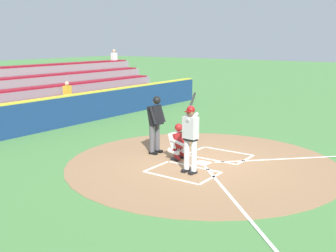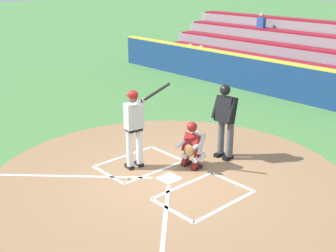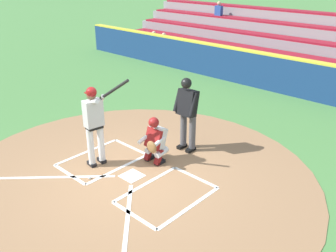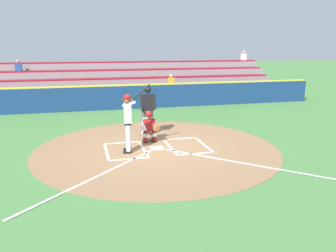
{
  "view_description": "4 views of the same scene",
  "coord_description": "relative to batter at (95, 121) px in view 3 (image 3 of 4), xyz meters",
  "views": [
    {
      "loc": [
        10.15,
        6.03,
        3.6
      ],
      "look_at": [
        -0.1,
        -1.32,
        0.95
      ],
      "focal_mm": 44.25,
      "sensor_mm": 36.0,
      "label": 1
    },
    {
      "loc": [
        -6.45,
        5.92,
        4.34
      ],
      "look_at": [
        0.2,
        -0.15,
        1.16
      ],
      "focal_mm": 46.89,
      "sensor_mm": 36.0,
      "label": 2
    },
    {
      "loc": [
        -5.28,
        4.51,
        4.27
      ],
      "look_at": [
        -0.11,
        -1.04,
        0.9
      ],
      "focal_mm": 39.42,
      "sensor_mm": 36.0,
      "label": 3
    },
    {
      "loc": [
        2.34,
        10.43,
        3.31
      ],
      "look_at": [
        -0.29,
        0.35,
        0.83
      ],
      "focal_mm": 35.93,
      "sensor_mm": 36.0,
      "label": 4
    }
  ],
  "objects": [
    {
      "name": "dirt_circle",
      "position": [
        -0.96,
        -0.18,
        -1.09
      ],
      "size": [
        8.0,
        8.0,
        0.01
      ],
      "primitive_type": "cylinder",
      "color": "#99704C",
      "rests_on": "ground"
    },
    {
      "name": "ground_plane",
      "position": [
        -0.96,
        -0.18,
        -1.1
      ],
      "size": [
        120.0,
        120.0,
        0.0
      ],
      "primitive_type": "plane",
      "color": "#4C8442"
    },
    {
      "name": "batter",
      "position": [
        0.0,
        0.0,
        0.0
      ],
      "size": [
        1.0,
        0.62,
        2.13
      ],
      "color": "white",
      "rests_on": "ground"
    },
    {
      "name": "plate_umpire",
      "position": [
        -1.01,
        -1.95,
        -0.02
      ],
      "size": [
        0.59,
        0.42,
        1.86
      ],
      "color": "#4C4C51",
      "rests_on": "ground"
    },
    {
      "name": "backstop_wall",
      "position": [
        -0.96,
        -7.68,
        -0.45
      ],
      "size": [
        22.0,
        0.36,
        1.31
      ],
      "color": "navy",
      "rests_on": "ground"
    },
    {
      "name": "home_plate_and_chalk",
      "position": [
        -0.96,
        0.7,
        -1.08
      ],
      "size": [
        7.93,
        4.91,
        0.01
      ],
      "color": "white",
      "rests_on": "dirt_circle"
    },
    {
      "name": "baseball",
      "position": [
        -0.37,
        0.52,
        -1.06
      ],
      "size": [
        0.07,
        0.07,
        0.07
      ],
      "primitive_type": "sphere",
      "color": "white",
      "rests_on": "ground"
    },
    {
      "name": "catcher",
      "position": [
        -0.88,
        -0.98,
        -0.51
      ],
      "size": [
        0.59,
        0.6,
        1.13
      ],
      "color": "black",
      "rests_on": "ground"
    },
    {
      "name": "bleacher_stand",
      "position": [
        -0.95,
        -10.95,
        -0.25
      ],
      "size": [
        20.0,
        4.25,
        3.0
      ],
      "color": "gray",
      "rests_on": "ground"
    }
  ]
}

